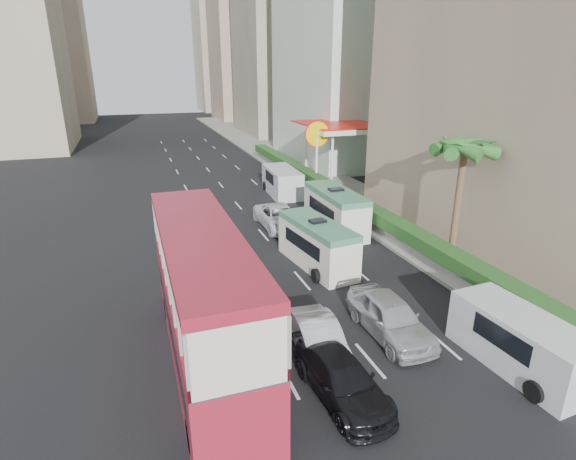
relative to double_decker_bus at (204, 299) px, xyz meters
name	(u,v)px	position (x,y,z in m)	size (l,w,h in m)	color
ground_plane	(354,330)	(6.00, 0.00, -2.53)	(200.00, 200.00, 0.00)	black
double_decker_bus	(204,299)	(0.00, 0.00, 0.00)	(2.50, 11.00, 5.06)	#A31D2F
car_silver_lane_a	(319,357)	(3.90, -1.18, -2.53)	(1.50, 4.29, 1.41)	silver
car_silver_lane_b	(388,334)	(7.17, -0.71, -2.53)	(1.91, 4.75, 1.62)	silver
car_black	(341,395)	(3.78, -3.36, -2.53)	(1.85, 4.55, 1.32)	black
van_asset	(280,228)	(7.06, 13.00, -2.53)	(2.46, 5.32, 1.48)	silver
minibus_near	(317,244)	(7.02, 6.48, -1.28)	(1.87, 5.62, 2.49)	silver
minibus_far	(335,211)	(10.36, 11.37, -1.18)	(2.03, 6.09, 2.70)	silver
panel_van_near	(520,342)	(10.44, -4.01, -1.52)	(2.02, 5.05, 2.02)	silver
panel_van_far	(282,182)	(9.93, 21.08, -1.43)	(2.19, 5.48, 2.19)	silver
sidewalk	(319,179)	(15.00, 25.00, -2.44)	(6.00, 120.00, 0.18)	#99968C
kerb_wall	(343,207)	(12.20, 14.00, -1.85)	(0.30, 44.00, 1.00)	silver
hedge	(343,195)	(12.20, 14.00, -1.00)	(1.10, 44.00, 0.70)	#2D6626
palm_tree	(457,207)	(13.80, 4.00, 0.85)	(0.36, 0.36, 6.40)	brown
shell_station	(338,154)	(16.00, 23.00, 0.22)	(6.50, 8.00, 5.50)	silver
tower_far_a	(247,5)	(23.00, 82.00, 19.47)	(14.00, 14.00, 44.00)	tan
tower_far_b	(225,25)	(23.00, 104.00, 17.47)	(14.00, 14.00, 40.00)	tan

